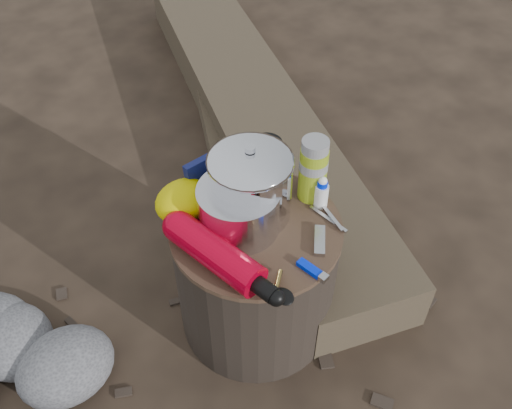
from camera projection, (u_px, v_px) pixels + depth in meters
ground at (256, 316)px, 1.72m from camera, size 60.00×60.00×0.00m
stump at (256, 276)px, 1.57m from camera, size 0.43×0.43×0.40m
log_main at (253, 112)px, 2.28m from camera, size 0.92×2.10×0.18m
log_small at (224, 98)px, 2.41m from camera, size 0.69×1.20×0.10m
foil_windscreen at (239, 208)px, 1.39m from camera, size 0.20×0.20×0.12m
camping_pot at (250, 183)px, 1.39m from camera, size 0.21×0.21×0.21m
fuel_bottle at (216, 254)px, 1.32m from camera, size 0.15×0.34×0.08m
thermos at (313, 170)px, 1.44m from camera, size 0.07×0.07×0.18m
travel_mug at (266, 161)px, 1.51m from camera, size 0.08×0.08×0.12m
stuff_sack at (184, 201)px, 1.42m from camera, size 0.15×0.12×0.10m
food_pouch at (204, 179)px, 1.46m from camera, size 0.10×0.03×0.12m
lighter at (310, 268)px, 1.33m from camera, size 0.04×0.08×0.01m
multitool at (320, 241)px, 1.39m from camera, size 0.08×0.09×0.01m
pot_grabber at (328, 218)px, 1.44m from camera, size 0.03×0.12×0.01m
spork at (253, 285)px, 1.30m from camera, size 0.12×0.16×0.01m
squeeze_bottle at (321, 193)px, 1.45m from camera, size 0.04×0.04×0.08m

